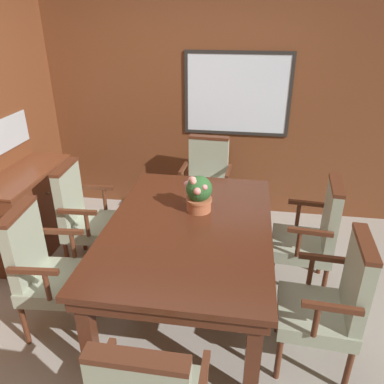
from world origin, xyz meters
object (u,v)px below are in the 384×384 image
object	(u,v)px
chair_left_far	(84,214)
chair_right_far	(312,234)
dining_table	(189,234)
chair_right_near	(331,301)
chair_left_near	(46,268)
potted_plant	(199,193)
sideboard_cabinet	(31,212)
chair_head_far	(206,181)

from	to	relation	value
chair_left_far	chair_right_far	distance (m)	2.03
dining_table	chair_right_near	size ratio (longest dim) A/B	1.80
chair_left_near	potted_plant	xyz separation A→B (m)	(1.04, 0.62, 0.38)
sideboard_cabinet	chair_right_far	bearing A→B (deg)	-3.90
chair_left_far	potted_plant	world-z (taller)	potted_plant
chair_left_far	chair_right_far	xyz separation A→B (m)	(2.03, -0.03, 0.00)
dining_table	chair_head_far	bearing A→B (deg)	90.96
chair_right_near	potted_plant	distance (m)	1.23
dining_table	chair_right_near	world-z (taller)	chair_right_near
chair_right_near	potted_plant	size ratio (longest dim) A/B	3.34
chair_head_far	chair_left_near	xyz separation A→B (m)	(-0.97, -1.70, 0.00)
dining_table	chair_left_near	size ratio (longest dim) A/B	1.80
dining_table	sideboard_cabinet	world-z (taller)	sideboard_cabinet
chair_left_near	chair_right_near	size ratio (longest dim) A/B	1.00
dining_table	chair_right_far	size ratio (longest dim) A/B	1.80
chair_left_near	chair_right_near	distance (m)	2.00
dining_table	potted_plant	distance (m)	0.34
chair_right_near	chair_right_far	xyz separation A→B (m)	(-0.01, 0.82, 0.00)
dining_table	chair_right_near	bearing A→B (deg)	-23.53
potted_plant	chair_left_near	bearing A→B (deg)	-149.02
chair_right_near	sideboard_cabinet	bearing A→B (deg)	-106.85
chair_head_far	sideboard_cabinet	xyz separation A→B (m)	(-1.66, -0.75, -0.11)
chair_left_far	chair_left_near	world-z (taller)	same
chair_left_far	potted_plant	bearing A→B (deg)	-102.52
chair_head_far	sideboard_cabinet	size ratio (longest dim) A/B	0.94
chair_left_far	chair_left_near	xyz separation A→B (m)	(0.05, -0.80, 0.00)
chair_right_near	potted_plant	bearing A→B (deg)	-121.24
dining_table	sideboard_cabinet	size ratio (longest dim) A/B	1.68
dining_table	chair_left_near	distance (m)	1.08
chair_head_far	dining_table	bearing A→B (deg)	-85.73
dining_table	chair_head_far	size ratio (longest dim) A/B	1.80
chair_left_near	chair_right_near	xyz separation A→B (m)	(2.00, -0.05, 0.00)
sideboard_cabinet	chair_right_near	bearing A→B (deg)	-20.44
chair_left_far	sideboard_cabinet	xyz separation A→B (m)	(-0.64, 0.15, -0.11)
dining_table	chair_head_far	xyz separation A→B (m)	(-0.02, 1.31, -0.14)
dining_table	sideboard_cabinet	bearing A→B (deg)	161.45
potted_plant	chair_right_near	bearing A→B (deg)	-34.83
chair_head_far	sideboard_cabinet	world-z (taller)	chair_head_far
dining_table	chair_left_near	world-z (taller)	chair_left_near
chair_right_far	potted_plant	bearing A→B (deg)	-75.76
dining_table	sideboard_cabinet	xyz separation A→B (m)	(-1.69, 0.57, -0.25)
chair_head_far	chair_left_far	distance (m)	1.36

